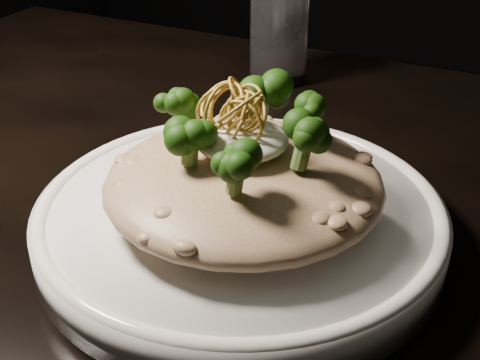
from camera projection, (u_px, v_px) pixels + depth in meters
name	position (u px, v px, depth m)	size (l,w,h in m)	color
table	(212.00, 263.00, 0.64)	(1.10, 0.80, 0.75)	black
plate	(240.00, 222.00, 0.52)	(0.32, 0.32, 0.03)	white
risotto	(244.00, 183.00, 0.50)	(0.21, 0.21, 0.05)	brown
broccoli	(248.00, 116.00, 0.48)	(0.16, 0.16, 0.06)	black
cheese	(242.00, 140.00, 0.49)	(0.07, 0.07, 0.02)	white
shallots	(238.00, 100.00, 0.48)	(0.06, 0.06, 0.04)	brown
drinking_glass	(279.00, 32.00, 0.80)	(0.07, 0.07, 0.12)	white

